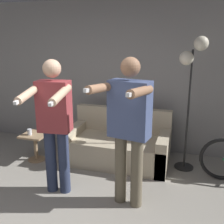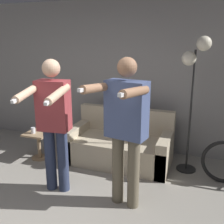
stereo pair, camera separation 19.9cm
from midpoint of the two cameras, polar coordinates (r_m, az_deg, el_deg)
wall_back at (r=4.73m, az=0.83°, el=7.82°), size 10.00×0.05×2.60m
couch at (r=4.30m, az=3.11°, el=-7.31°), size 1.63×0.86×0.82m
person_left at (r=3.29m, az=-10.95°, el=-1.53°), size 0.52×0.71×1.71m
person_right at (r=2.93m, az=4.91°, el=-2.57°), size 0.61×0.75×1.75m
cat at (r=4.37m, az=5.49°, el=1.88°), size 0.51×0.12×0.18m
floor_lamp at (r=3.87m, az=19.02°, el=9.03°), size 0.38×0.29×1.98m
side_table at (r=4.50m, az=-14.46°, el=-5.95°), size 0.39×0.39×0.46m
cup at (r=4.43m, az=-15.58°, el=-3.89°), size 0.07×0.07×0.10m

